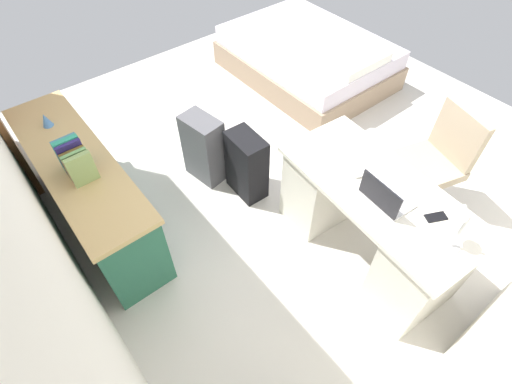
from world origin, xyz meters
name	(u,v)px	position (x,y,z in m)	size (l,w,h in m)	color
ground_plane	(286,162)	(0.00, 0.00, 0.00)	(5.18, 5.18, 0.00)	beige
desk	(369,221)	(-1.12, 0.21, 0.39)	(1.49, 0.77, 0.76)	silver
office_chair	(431,167)	(-1.09, -0.58, 0.42)	(0.57, 0.57, 0.94)	black
credenza	(89,192)	(0.47, 1.71, 0.37)	(1.80, 0.48, 0.74)	#28664C
bed	(308,58)	(0.99, -1.21, 0.24)	(1.91, 1.41, 0.58)	gray
suitcase_black	(247,166)	(-0.04, 0.52, 0.31)	(0.36, 0.22, 0.62)	black
suitcase_spare_grey	(204,149)	(0.36, 0.69, 0.33)	(0.36, 0.22, 0.65)	#4C4C51
laptop	(385,197)	(-1.20, 0.30, 0.81)	(0.33, 0.25, 0.21)	#B7B7BC
computer_mouse	(359,173)	(-0.95, 0.24, 0.77)	(0.06, 0.10, 0.03)	white
cell_phone_near_laptop	(436,217)	(-1.50, 0.14, 0.76)	(0.07, 0.14, 0.01)	black
desk_lamp	(461,216)	(-1.63, 0.26, 1.01)	(0.16, 0.11, 0.34)	silver
book_row	(75,160)	(0.31, 1.71, 0.85)	(0.27, 0.17, 0.24)	#89A560
figurine_small	(46,120)	(0.95, 1.71, 0.79)	(0.08, 0.08, 0.11)	#4C7FBF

